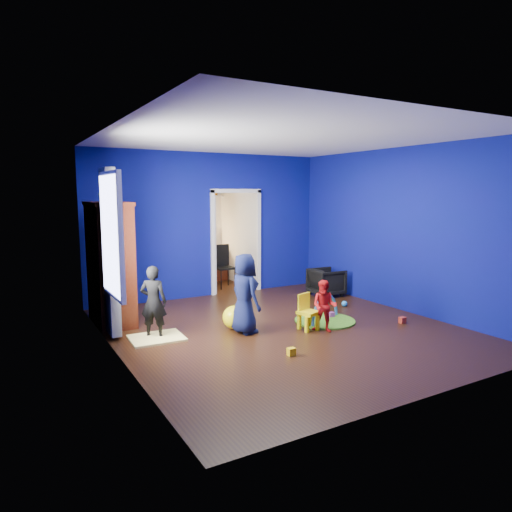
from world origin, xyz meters
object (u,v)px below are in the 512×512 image
tv_armoire (110,263)px  study_desk (207,265)px  hopper_ball (234,317)px  folding_chair (225,267)px  toddler_red (325,306)px  crt_tv (113,261)px  play_mat (325,321)px  armchair (326,282)px  child_black (153,302)px  child_navy (245,294)px  kid_chair (308,314)px  vase (111,194)px

tv_armoire → study_desk: size_ratio=2.23×
hopper_ball → folding_chair: bearing=66.8°
toddler_red → crt_tv: size_ratio=1.13×
play_mat → study_desk: bearing=93.1°
armchair → study_desk: (-1.45, 2.75, 0.09)m
child_black → folding_chair: 3.65m
armchair → child_navy: 3.01m
child_navy → tv_armoire: (-1.62, 1.53, 0.38)m
tv_armoire → study_desk: (2.82, 2.59, -0.60)m
armchair → study_desk: bearing=32.0°
hopper_ball → folding_chair: (1.25, 2.91, 0.28)m
hopper_ball → kid_chair: bearing=-32.0°
crt_tv → folding_chair: crt_tv is taller
armchair → study_desk: 3.11m
play_mat → vase: bearing=156.0°
child_black → vase: (-0.36, 0.77, 1.55)m
crt_tv → study_desk: 3.85m
child_black → child_navy: child_navy is taller
child_navy → vase: 2.52m
vase → kid_chair: bearing=-32.0°
vase → crt_tv: vase is taller
child_navy → vase: (-1.62, 1.23, 1.48)m
toddler_red → crt_tv: 3.44m
toddler_red → study_desk: 4.68m
armchair → kid_chair: armchair is taller
child_navy → study_desk: (1.20, 4.12, -0.23)m
child_navy → crt_tv: size_ratio=1.72×
vase → tv_armoire: size_ratio=0.12×
kid_chair → study_desk: 4.49m
hopper_ball → study_desk: size_ratio=0.41×
child_navy → vase: size_ratio=4.98×
armchair → play_mat: armchair is taller
play_mat → folding_chair: 3.33m
child_navy → study_desk: 4.30m
hopper_ball → child_black: bearing=170.0°
tv_armoire → study_desk: bearing=42.6°
toddler_red → study_desk: toddler_red is taller
play_mat → toddler_red: bearing=-129.6°
study_desk → toddler_red: bearing=-91.5°
play_mat → folding_chair: folding_chair is taller
child_navy → kid_chair: child_navy is taller
toddler_red → vase: size_ratio=3.27×
kid_chair → study_desk: size_ratio=0.57×
vase → kid_chair: size_ratio=0.48×
vase → hopper_ball: size_ratio=0.67×
child_navy → hopper_ball: child_navy is taller
toddler_red → kid_chair: bearing=175.6°
child_black → hopper_ball: (1.21, -0.21, -0.35)m
toddler_red → play_mat: toddler_red is taller
toddler_red → kid_chair: size_ratio=1.59×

